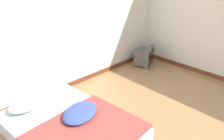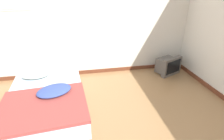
{
  "view_description": "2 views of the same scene",
  "coord_description": "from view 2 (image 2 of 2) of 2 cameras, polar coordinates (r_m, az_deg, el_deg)",
  "views": [
    {
      "loc": [
        -1.77,
        -0.7,
        2.14
      ],
      "look_at": [
        0.71,
        1.85,
        0.45
      ],
      "focal_mm": 35.0,
      "sensor_mm": 36.0,
      "label": 1
    },
    {
      "loc": [
        0.1,
        -1.28,
        1.9
      ],
      "look_at": [
        0.67,
        1.63,
        0.49
      ],
      "focal_mm": 28.0,
      "sensor_mm": 36.0,
      "label": 2
    }
  ],
  "objects": [
    {
      "name": "mattress_bed",
      "position": [
        3.25,
        -20.76,
        -9.02
      ],
      "size": [
        1.42,
        1.97,
        0.38
      ],
      "color": "silver",
      "rests_on": "ground_plane"
    },
    {
      "name": "crt_tv",
      "position": [
        4.39,
        17.79,
        1.44
      ],
      "size": [
        0.61,
        0.53,
        0.43
      ],
      "color": "#56514C",
      "rests_on": "ground_plane"
    },
    {
      "name": "wall_back",
      "position": [
        3.93,
        -13.09,
        15.93
      ],
      "size": [
        7.72,
        0.08,
        2.6
      ],
      "color": "silver",
      "rests_on": "ground_plane"
    }
  ]
}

